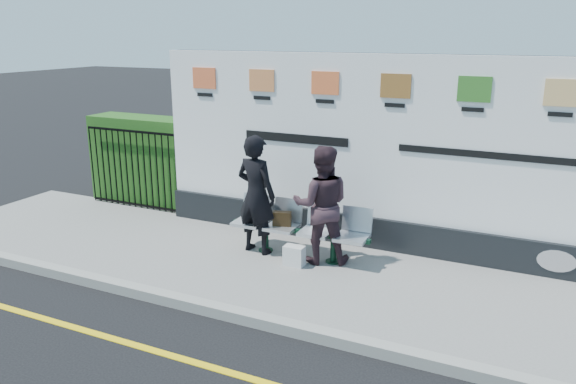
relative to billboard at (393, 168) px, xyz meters
The scene contains 12 objects.
ground 4.13m from the billboard, 97.40° to the right, with size 80.00×80.00×0.00m, color black.
pavement 1.98m from the billboard, 110.32° to the right, with size 14.00×3.00×0.12m, color gray.
kerb 3.19m from the billboard, 99.95° to the right, with size 14.00×0.18×0.14m, color gray.
yellow_line 4.13m from the billboard, 97.40° to the right, with size 14.00×0.10×0.01m, color yellow.
billboard is the anchor object (origin of this frame).
hedge 5.11m from the billboard, behind, with size 2.35×0.70×1.70m, color #255519.
railing 5.10m from the billboard, behind, with size 2.05×0.06×1.54m, color black, non-canonical shape.
bench 1.82m from the billboard, 141.37° to the right, with size 2.13×0.56×0.46m, color silver, non-canonical shape.
woman_left 2.12m from the billboard, 151.09° to the right, with size 0.67×0.44×1.84m, color black.
woman_right 1.30m from the billboard, 129.69° to the right, with size 0.85×0.67×1.76m, color #322127.
handbag_brown 1.86m from the billboard, 147.05° to the right, with size 0.28×0.12×0.22m, color black.
carrier_bag_white 2.02m from the billboard, 130.24° to the right, with size 0.30×0.18×0.30m, color silver.
Camera 1 is at (2.61, -4.36, 3.44)m, focal length 35.00 mm.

